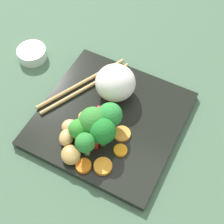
{
  "coord_description": "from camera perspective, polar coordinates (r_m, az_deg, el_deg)",
  "views": [
    {
      "loc": [
        29.47,
        16.02,
        53.65
      ],
      "look_at": [
        0.01,
        0.48,
        3.41
      ],
      "focal_mm": 54.3,
      "sensor_mm": 36.0,
      "label": 1
    }
  ],
  "objects": [
    {
      "name": "broccoli_floret_3",
      "position": [
        0.56,
        -1.56,
        -3.3
      ],
      "size": [
        4.46,
        4.46,
        6.3
      ],
      "color": "#569042",
      "rests_on": "square_plate"
    },
    {
      "name": "carrot_slice_1",
      "position": [
        0.58,
        1.44,
        -6.49
      ],
      "size": [
        2.99,
        2.99,
        0.67
      ],
      "primitive_type": "cylinder",
      "rotation": [
        0.0,
        0.0,
        0.34
      ],
      "color": "orange",
      "rests_on": "square_plate"
    },
    {
      "name": "carrot_slice_2",
      "position": [
        0.57,
        -4.82,
        -9.03
      ],
      "size": [
        2.75,
        2.75,
        0.77
      ],
      "primitive_type": "cylinder",
      "rotation": [
        0.0,
        0.0,
        3.18
      ],
      "color": "orange",
      "rests_on": "square_plate"
    },
    {
      "name": "rice_mound",
      "position": [
        0.63,
        0.57,
        4.96
      ],
      "size": [
        7.95,
        7.99,
        6.44
      ],
      "primitive_type": "ellipsoid",
      "rotation": [
        0.0,
        0.0,
        1.63
      ],
      "color": "white",
      "rests_on": "square_plate"
    },
    {
      "name": "square_plate",
      "position": [
        0.63,
        -0.39,
        -1.19
      ],
      "size": [
        25.5,
        25.5,
        1.41
      ],
      "primitive_type": "cube",
      "rotation": [
        0.0,
        0.0,
        0.01
      ],
      "color": "black",
      "rests_on": "ground_plane"
    },
    {
      "name": "pepper_chunk_0",
      "position": [
        0.58,
        -3.44,
        -4.68
      ],
      "size": [
        2.67,
        2.72,
        2.33
      ],
      "primitive_type": "cube",
      "rotation": [
        0.0,
        0.0,
        5.05
      ],
      "color": "red",
      "rests_on": "square_plate"
    },
    {
      "name": "chicken_piece_1",
      "position": [
        0.58,
        -6.95,
        -7.16
      ],
      "size": [
        4.93,
        4.95,
        2.14
      ],
      "primitive_type": "ellipsoid",
      "rotation": [
        0.0,
        0.0,
        0.83
      ],
      "color": "tan",
      "rests_on": "square_plate"
    },
    {
      "name": "chopstick_pair",
      "position": [
        0.66,
        -4.75,
        4.48
      ],
      "size": [
        19.09,
        10.91,
        0.7
      ],
      "rotation": [
        0.0,
        0.0,
        5.82
      ],
      "color": "tan",
      "rests_on": "square_plate"
    },
    {
      "name": "carrot_slice_0",
      "position": [
        0.61,
        -5.14,
        -2.63
      ],
      "size": [
        3.98,
        3.98,
        0.74
      ],
      "primitive_type": "cylinder",
      "rotation": [
        0.0,
        0.0,
        3.67
      ],
      "color": "orange",
      "rests_on": "square_plate"
    },
    {
      "name": "ground_plane",
      "position": [
        0.64,
        -0.38,
        -2.0
      ],
      "size": [
        110.0,
        110.0,
        2.0
      ],
      "primitive_type": "cube",
      "color": "#45674D"
    },
    {
      "name": "broccoli_floret_4",
      "position": [
        0.55,
        -4.95,
        -5.07
      ],
      "size": [
        3.36,
        3.36,
        5.61
      ],
      "color": "#71AE5C",
      "rests_on": "square_plate"
    },
    {
      "name": "broccoli_floret_1",
      "position": [
        0.58,
        -0.32,
        -0.57
      ],
      "size": [
        4.33,
        4.33,
        6.19
      ],
      "color": "#62A342",
      "rests_on": "square_plate"
    },
    {
      "name": "carrot_slice_4",
      "position": [
        0.57,
        -1.54,
        -9.12
      ],
      "size": [
        3.89,
        3.89,
        0.77
      ],
      "primitive_type": "cylinder",
      "rotation": [
        0.0,
        0.0,
        1.87
      ],
      "color": "#FC9D2D",
      "rests_on": "square_plate"
    },
    {
      "name": "chicken_piece_0",
      "position": [
        0.59,
        -7.7,
        -4.28
      ],
      "size": [
        3.84,
        3.38,
        2.37
      ],
      "primitive_type": "ellipsoid",
      "rotation": [
        0.0,
        0.0,
        0.31
      ],
      "color": "tan",
      "rests_on": "square_plate"
    },
    {
      "name": "sauce_cup",
      "position": [
        0.74,
        -13.31,
        9.53
      ],
      "size": [
        6.0,
        6.0,
        2.31
      ],
      "primitive_type": "cylinder",
      "color": "silver",
      "rests_on": "ground_plane"
    },
    {
      "name": "broccoli_floret_2",
      "position": [
        0.57,
        -5.64,
        -2.95
      ],
      "size": [
        3.46,
        3.46,
        4.88
      ],
      "color": "#529242",
      "rests_on": "square_plate"
    },
    {
      "name": "chicken_piece_3",
      "position": [
        0.6,
        -7.09,
        -2.44
      ],
      "size": [
        3.93,
        4.0,
        2.22
      ],
      "primitive_type": "ellipsoid",
      "rotation": [
        0.0,
        0.0,
        5.3
      ],
      "color": "tan",
      "rests_on": "square_plate"
    },
    {
      "name": "carrot_slice_3",
      "position": [
        0.6,
        1.66,
        -3.7
      ],
      "size": [
        4.13,
        4.13,
        0.57
      ],
      "primitive_type": "cylinder",
      "rotation": [
        0.0,
        0.0,
        0.43
      ],
      "color": "orange",
      "rests_on": "square_plate"
    },
    {
      "name": "broccoli_floret_0",
      "position": [
        0.57,
        -3.22,
        -1.59
      ],
      "size": [
        4.84,
        4.84,
        6.44
      ],
      "color": "#7EB252",
      "rests_on": "square_plate"
    },
    {
      "name": "pepper_chunk_1",
      "position": [
        0.62,
        -1.64,
        -0.15
      ],
      "size": [
        2.26,
        2.6,
        1.42
      ],
      "primitive_type": "cube",
      "rotation": [
        0.0,
        0.0,
        1.94
      ],
      "color": "red",
      "rests_on": "square_plate"
    },
    {
      "name": "chicken_piece_2",
      "position": [
        0.61,
        -4.64,
        -0.87
      ],
      "size": [
        3.41,
        3.42,
        1.54
      ],
      "primitive_type": "ellipsoid",
      "rotation": [
        0.0,
        0.0,
        0.87
      ],
      "color": "tan",
      "rests_on": "square_plate"
    }
  ]
}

